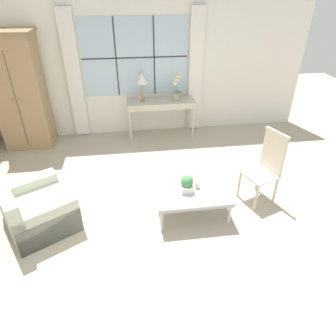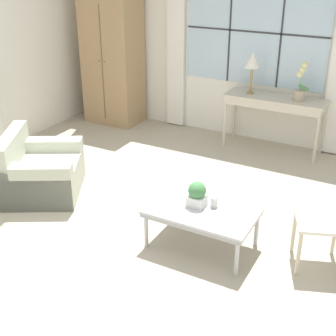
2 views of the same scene
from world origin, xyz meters
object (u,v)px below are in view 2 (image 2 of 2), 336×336
at_px(armchair_upholstered, 41,173).
at_px(table_lamp, 252,61).
at_px(console_table, 275,103).
at_px(pillar_candle, 214,202).
at_px(potted_plant_small, 197,194).
at_px(armoire, 113,55).
at_px(potted_orchid, 300,86).
at_px(coffee_table, 202,213).
at_px(side_chair_wooden, 336,207).

bearing_deg(armchair_upholstered, table_lamp, 57.47).
relative_size(console_table, pillar_candle, 12.36).
bearing_deg(armchair_upholstered, potted_plant_small, -1.81).
bearing_deg(armoire, potted_orchid, 0.56).
height_order(armoire, pillar_candle, armoire).
distance_m(table_lamp, coffee_table, 2.88).
xyz_separation_m(armoire, console_table, (2.70, 0.04, -0.40)).
height_order(armoire, table_lamp, armoire).
xyz_separation_m(console_table, armchair_upholstered, (-2.03, -2.60, -0.44)).
relative_size(potted_orchid, coffee_table, 0.52).
bearing_deg(side_chair_wooden, armoire, 149.09).
height_order(coffee_table, pillar_candle, pillar_candle).
height_order(table_lamp, coffee_table, table_lamp).
xyz_separation_m(table_lamp, potted_plant_small, (0.42, -2.66, -0.71)).
relative_size(armoire, side_chair_wooden, 1.95).
relative_size(coffee_table, pillar_candle, 9.13).
height_order(potted_orchid, coffee_table, potted_orchid).
xyz_separation_m(potted_orchid, armchair_upholstered, (-2.35, -2.59, -0.73)).
distance_m(console_table, coffee_table, 2.73).
bearing_deg(side_chair_wooden, armchair_upholstered, -177.09).
relative_size(armchair_upholstered, pillar_candle, 11.00).
bearing_deg(console_table, potted_plant_small, -88.97).
bearing_deg(potted_orchid, table_lamp, 179.71).
distance_m(armoire, console_table, 2.73).
distance_m(side_chair_wooden, coffee_table, 1.22).
distance_m(table_lamp, pillar_candle, 2.78).
xyz_separation_m(armoire, armchair_upholstered, (0.68, -2.56, -0.84)).
bearing_deg(pillar_candle, armoire, 138.59).
distance_m(potted_orchid, pillar_candle, 2.65).
bearing_deg(coffee_table, potted_plant_small, 154.10).
distance_m(table_lamp, potted_plant_small, 2.78).
relative_size(side_chair_wooden, pillar_candle, 9.87).
xyz_separation_m(armoire, table_lamp, (2.33, 0.03, 0.15)).
height_order(armoire, console_table, armoire).
bearing_deg(console_table, armoire, -179.06).
height_order(armchair_upholstered, potted_plant_small, armchair_upholstered).
xyz_separation_m(potted_orchid, coffee_table, (-0.19, -2.69, -0.61)).
height_order(coffee_table, potted_plant_small, potted_plant_small).
distance_m(console_table, potted_plant_small, 2.68).
height_order(console_table, pillar_candle, console_table).
bearing_deg(table_lamp, console_table, 1.73).
distance_m(console_table, table_lamp, 0.67).
bearing_deg(pillar_candle, coffee_table, -129.36).
bearing_deg(potted_orchid, potted_plant_small, -95.87).
distance_m(armoire, table_lamp, 2.34).
relative_size(table_lamp, pillar_candle, 5.22).
bearing_deg(armchair_upholstered, potted_orchid, 47.78).
relative_size(console_table, table_lamp, 2.37).
bearing_deg(table_lamp, potted_plant_small, -80.97).
relative_size(armoire, armchair_upholstered, 1.75).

